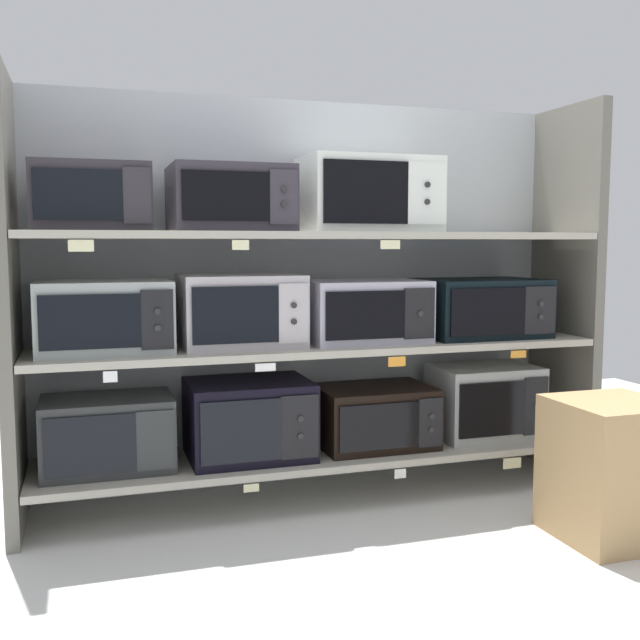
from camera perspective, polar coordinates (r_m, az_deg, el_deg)
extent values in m
cube|color=silver|center=(2.54, 7.35, -20.58)|extent=(6.44, 6.00, 0.02)
cube|color=#9EA3A8|center=(3.48, -1.39, 2.02)|extent=(2.64, 0.04, 1.77)
cube|color=#68645B|center=(3.07, -22.78, 1.05)|extent=(0.05, 0.52, 1.77)
cube|color=#68645B|center=(3.78, 18.34, 2.04)|extent=(0.05, 0.52, 1.77)
cube|color=#ADA899|center=(3.33, 0.00, -10.21)|extent=(2.44, 0.52, 0.03)
cube|color=#2E3031|center=(3.15, -16.01, -8.37)|extent=(0.51, 0.33, 0.29)
cube|color=black|center=(2.98, -17.22, -9.22)|extent=(0.34, 0.01, 0.23)
cube|color=#2E3031|center=(2.99, -12.53, -9.03)|extent=(0.15, 0.01, 0.24)
cube|color=black|center=(3.21, -5.49, -7.57)|extent=(0.52, 0.39, 0.33)
cube|color=black|center=(3.00, -6.06, -8.53)|extent=(0.33, 0.01, 0.25)
cube|color=black|center=(3.06, -1.56, -8.22)|extent=(0.16, 0.01, 0.26)
cylinder|color=#262628|center=(3.06, -1.51, -8.92)|extent=(0.02, 0.01, 0.02)
cylinder|color=#262628|center=(3.04, -1.52, -7.60)|extent=(0.02, 0.01, 0.02)
cube|color=black|center=(3.38, 4.20, -7.38)|extent=(0.51, 0.36, 0.27)
cube|color=black|center=(3.19, 4.61, -8.18)|extent=(0.36, 0.01, 0.20)
cube|color=black|center=(3.29, 8.48, -7.81)|extent=(0.11, 0.01, 0.22)
cylinder|color=#262628|center=(3.29, 8.54, -8.34)|extent=(0.02, 0.01, 0.02)
cylinder|color=#262628|center=(3.27, 8.56, -7.34)|extent=(0.02, 0.01, 0.02)
cube|color=#A2A7A5|center=(3.62, 12.52, -6.10)|extent=(0.48, 0.32, 0.33)
cube|color=black|center=(3.45, 13.13, -6.70)|extent=(0.33, 0.01, 0.25)
cube|color=black|center=(3.57, 16.27, -6.36)|extent=(0.12, 0.01, 0.27)
cylinder|color=#262628|center=(3.56, 16.35, -6.39)|extent=(0.02, 0.01, 0.02)
cube|color=beige|center=(3.01, -5.30, -12.73)|extent=(0.06, 0.00, 0.03)
cube|color=white|center=(3.20, 6.19, -11.67)|extent=(0.05, 0.00, 0.04)
cube|color=beige|center=(3.45, 14.55, -10.60)|extent=(0.09, 0.00, 0.05)
cube|color=#ADA899|center=(3.23, 0.00, -2.03)|extent=(2.44, 0.52, 0.03)
cube|color=#9AA3A1|center=(3.07, -16.24, 0.27)|extent=(0.52, 0.38, 0.29)
cube|color=black|center=(2.87, -17.23, -0.14)|extent=(0.37, 0.01, 0.20)
cube|color=black|center=(2.88, -12.39, 0.02)|extent=(0.12, 0.01, 0.23)
cylinder|color=#262628|center=(2.88, -12.36, -0.62)|extent=(0.02, 0.01, 0.02)
cylinder|color=#262628|center=(2.87, -12.39, 0.62)|extent=(0.02, 0.01, 0.02)
cube|color=#BAB3B9|center=(3.13, -6.11, 0.73)|extent=(0.50, 0.36, 0.30)
cube|color=black|center=(2.94, -6.47, 0.39)|extent=(0.35, 0.01, 0.23)
cube|color=#BAB3B9|center=(2.99, -2.07, 0.52)|extent=(0.12, 0.01, 0.24)
cylinder|color=#262628|center=(2.99, -2.02, -0.13)|extent=(0.02, 0.01, 0.02)
cylinder|color=#262628|center=(2.98, -2.02, 1.14)|extent=(0.02, 0.01, 0.02)
cube|color=#B3B0C3|center=(3.28, 3.36, 0.72)|extent=(0.52, 0.38, 0.27)
cube|color=black|center=(3.08, 3.54, 0.38)|extent=(0.35, 0.01, 0.20)
cube|color=black|center=(3.18, 7.65, 0.50)|extent=(0.14, 0.01, 0.22)
cylinder|color=#262628|center=(3.17, 7.72, 0.49)|extent=(0.02, 0.01, 0.02)
cube|color=black|center=(3.53, 12.18, 0.94)|extent=(0.56, 0.39, 0.27)
cube|color=black|center=(3.32, 12.82, 0.62)|extent=(0.37, 0.01, 0.21)
cube|color=black|center=(3.46, 16.54, 0.73)|extent=(0.16, 0.01, 0.21)
cylinder|color=#262628|center=(3.46, 16.61, 0.23)|extent=(0.02, 0.01, 0.02)
cylinder|color=#262628|center=(3.45, 16.64, 1.20)|extent=(0.02, 0.01, 0.02)
cube|color=white|center=(2.83, -15.82, -4.22)|extent=(0.05, 0.00, 0.04)
cube|color=white|center=(2.91, -4.21, -3.65)|extent=(0.08, 0.00, 0.03)
cube|color=orange|center=(3.09, 5.93, -3.20)|extent=(0.08, 0.00, 0.04)
cube|color=orange|center=(3.36, 15.01, -2.55)|extent=(0.08, 0.00, 0.03)
cube|color=#ADA899|center=(3.20, 0.00, 6.50)|extent=(2.44, 0.52, 0.03)
cube|color=#2C282E|center=(3.06, -17.19, 9.00)|extent=(0.44, 0.33, 0.26)
cube|color=black|center=(2.89, -18.08, 9.17)|extent=(0.32, 0.01, 0.18)
cube|color=#2C282E|center=(2.89, -13.89, 9.27)|extent=(0.10, 0.01, 0.21)
cube|color=#332E37|center=(3.11, -6.96, 9.20)|extent=(0.48, 0.40, 0.27)
cube|color=black|center=(2.90, -7.20, 9.44)|extent=(0.34, 0.01, 0.19)
cube|color=#332E37|center=(2.95, -2.81, 9.42)|extent=(0.11, 0.01, 0.21)
cylinder|color=#262628|center=(2.94, -2.76, 8.86)|extent=(0.02, 0.01, 0.02)
cylinder|color=#262628|center=(2.94, -2.77, 10.00)|extent=(0.02, 0.01, 0.02)
cube|color=silver|center=(3.28, 3.74, 9.55)|extent=(0.58, 0.36, 0.32)
cube|color=black|center=(3.08, 3.58, 9.79)|extent=(0.37, 0.01, 0.26)
cube|color=silver|center=(3.19, 8.18, 9.61)|extent=(0.17, 0.01, 0.26)
cylinder|color=#262628|center=(3.18, 8.24, 8.98)|extent=(0.02, 0.01, 0.02)
cylinder|color=#262628|center=(3.19, 8.26, 10.25)|extent=(0.02, 0.01, 0.02)
cube|color=beige|center=(2.79, -17.90, 5.46)|extent=(0.09, 0.00, 0.04)
cube|color=beige|center=(2.85, -6.12, 5.76)|extent=(0.07, 0.00, 0.04)
cube|color=beige|center=(3.03, 5.42, 5.79)|extent=(0.09, 0.00, 0.04)
cube|color=tan|center=(3.08, 21.49, -10.64)|extent=(0.41, 0.41, 0.53)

